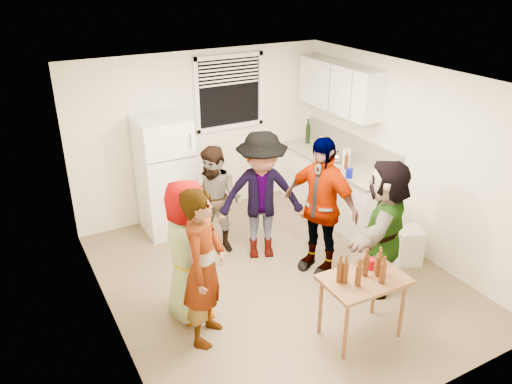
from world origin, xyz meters
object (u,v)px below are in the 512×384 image
serving_table (358,334)px  kettle (337,162)px  blue_cup (349,178)px  guest_grey (192,313)px  wine_bottle (307,143)px  red_cup (370,269)px  guest_stripe (208,335)px  refrigerator (165,176)px  guest_back_left (218,249)px  beer_bottle_table (365,275)px  guest_orange (377,286)px  guest_back_right (261,254)px  beer_bottle_counter (346,169)px  guest_black (316,267)px  trash_bin (407,245)px

serving_table → kettle: bearing=58.9°
blue_cup → guest_grey: blue_cup is taller
wine_bottle → red_cup: (-1.35, -3.18, -0.18)m
kettle → wine_bottle: 0.94m
wine_bottle → guest_stripe: (-2.95, -2.53, -0.90)m
refrigerator → guest_back_left: size_ratio=1.14×
refrigerator → blue_cup: 2.59m
beer_bottle_table → refrigerator: bearing=107.9°
guest_stripe → red_cup: bearing=-70.5°
guest_orange → serving_table: bearing=1.4°
kettle → guest_back_right: kettle is taller
serving_table → guest_grey: serving_table is taller
refrigerator → red_cup: 3.30m
guest_back_right → guest_orange: bearing=-33.3°
wine_bottle → beer_bottle_table: 3.58m
refrigerator → beer_bottle_counter: 2.60m
kettle → beer_bottle_counter: bearing=-88.5°
guest_black → guest_back_left: bearing=-158.6°
guest_stripe → guest_back_left: size_ratio=1.16×
beer_bottle_table → kettle: bearing=59.2°
refrigerator → blue_cup: bearing=-32.4°
serving_table → guest_black: (0.34, 1.27, 0.00)m
refrigerator → beer_bottle_table: size_ratio=7.34×
refrigerator → guest_back_right: bearing=-56.5°
kettle → serving_table: kettle is taller
beer_bottle_table → guest_back_left: (-0.62, 2.28, -0.72)m
serving_table → blue_cup: bearing=56.2°
blue_cup → guest_back_right: bearing=175.7°
serving_table → red_cup: red_cup is taller
guest_back_right → beer_bottle_counter: bearing=29.4°
guest_grey → guest_black: guest_grey is taller
red_cup → guest_back_right: 1.96m
guest_grey → red_cup: bearing=-119.9°
red_cup → guest_grey: 2.07m
beer_bottle_table → guest_back_left: beer_bottle_table is taller
guest_grey → serving_table: bearing=-125.3°
red_cup → guest_back_right: red_cup is taller
guest_orange → refrigerator: bearing=-91.8°
beer_bottle_counter → guest_back_right: (-1.50, -0.18, -0.90)m
guest_grey → guest_back_left: guest_back_left is taller
wine_bottle → guest_back_left: wine_bottle is taller
serving_table → guest_back_left: serving_table is taller
beer_bottle_counter → wine_bottle: bearing=82.9°
refrigerator → beer_bottle_counter: bearing=-25.3°
trash_bin → serving_table: trash_bin is taller
blue_cup → beer_bottle_table: blue_cup is taller
beer_bottle_table → guest_back_left: size_ratio=0.16×
guest_stripe → refrigerator: bearing=31.4°
guest_stripe → guest_black: bearing=-32.0°
blue_cup → guest_orange: (-0.44, -1.23, -0.90)m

